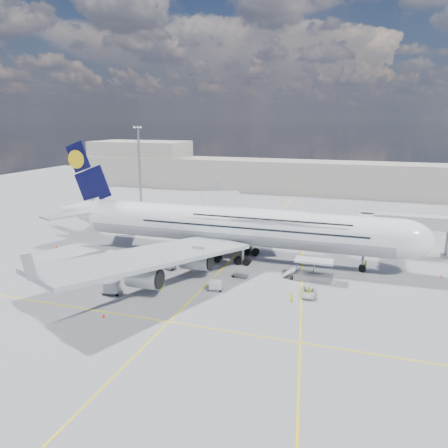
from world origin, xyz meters
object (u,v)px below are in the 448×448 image
(cone_wing_right_inner, at_px, (191,271))
(cone_wing_right_outer, at_px, (104,315))
(jet_bridge, at_px, (391,224))
(cone_tail, at_px, (57,246))
(cone_nose, at_px, (441,276))
(cone_wing_left_outer, at_px, (187,226))
(crew_nose, at_px, (366,263))
(dolly_nose_near, at_px, (240,276))
(crew_loader, at_px, (309,293))
(catering_truck_outer, at_px, (227,206))
(dolly_nose_far, at_px, (215,285))
(dolly_row_c, at_px, (112,288))
(crew_wing, at_px, (126,256))
(dolly_back, at_px, (96,273))
(crew_tug, at_px, (161,285))
(dolly_row_a, at_px, (111,255))
(dolly_row_b, at_px, (168,267))
(airliner, at_px, (234,225))
(catering_truck_inner, at_px, (199,230))
(cone_wing_left_inner, at_px, (221,244))
(service_van, at_px, (308,292))
(crew_van, at_px, (291,297))
(light_mast, at_px, (140,168))
(cargo_loader, at_px, (312,273))
(baggage_tug, at_px, (155,283))

(cone_wing_right_inner, relative_size, cone_wing_right_outer, 0.84)
(jet_bridge, xyz_separation_m, cone_tail, (-68.57, -16.11, -6.55))
(cone_nose, xyz_separation_m, cone_wing_left_outer, (-57.66, 20.52, -0.04))
(crew_nose, bearing_deg, dolly_nose_near, -161.51)
(crew_loader, distance_m, cone_wing_right_inner, 22.74)
(catering_truck_outer, bearing_deg, dolly_nose_far, -42.52)
(jet_bridge, distance_m, dolly_row_c, 55.38)
(crew_wing, bearing_deg, dolly_back, -155.93)
(dolly_back, height_order, crew_nose, dolly_back)
(dolly_row_c, xyz_separation_m, crew_tug, (6.93, 3.75, -0.08))
(dolly_row_a, bearing_deg, cone_wing_right_outer, -43.02)
(dolly_row_b, relative_size, dolly_back, 1.01)
(cone_wing_right_inner, bearing_deg, cone_wing_left_outer, 114.22)
(airliner, height_order, dolly_row_a, airliner)
(catering_truck_inner, relative_size, cone_wing_left_inner, 16.86)
(catering_truck_inner, height_order, cone_wing_right_outer, catering_truck_inner)
(dolly_row_c, distance_m, crew_loader, 31.38)
(service_van, xyz_separation_m, crew_van, (-2.19, -3.04, 0.13))
(dolly_row_b, distance_m, cone_wing_right_outer, 21.82)
(service_van, distance_m, crew_loader, 0.89)
(light_mast, relative_size, dolly_nose_far, 8.90)
(light_mast, bearing_deg, cargo_loader, -36.54)
(baggage_tug, bearing_deg, dolly_row_b, 105.96)
(catering_truck_outer, bearing_deg, dolly_row_a, -68.20)
(catering_truck_outer, xyz_separation_m, cone_wing_right_outer, (5.23, -72.31, -1.80))
(cargo_loader, xyz_separation_m, cone_wing_left_outer, (-36.00, 28.63, -1.00))
(dolly_back, xyz_separation_m, cone_wing_right_outer, (10.09, -12.97, -0.78))
(dolly_row_b, xyz_separation_m, crew_nose, (35.41, 12.51, 0.43))
(dolly_nose_far, bearing_deg, catering_truck_outer, 95.03)
(dolly_back, height_order, service_van, dolly_back)
(dolly_nose_far, height_order, cone_tail, dolly_nose_far)
(crew_tug, xyz_separation_m, cone_wing_left_outer, (-13.17, 41.58, -0.76))
(dolly_back, bearing_deg, catering_truck_inner, 88.86)
(dolly_nose_near, height_order, catering_truck_inner, catering_truck_inner)
(cone_wing_right_outer, bearing_deg, service_van, 32.56)
(dolly_nose_far, bearing_deg, crew_nose, 29.19)
(airliner, bearing_deg, cone_wing_right_outer, -106.93)
(dolly_back, bearing_deg, crew_nose, 38.37)
(jet_bridge, distance_m, service_van, 29.23)
(dolly_row_c, relative_size, cone_wing_right_outer, 5.59)
(dolly_back, height_order, crew_van, dolly_back)
(dolly_row_c, xyz_separation_m, catering_truck_outer, (-1.66, 64.51, 1.01))
(crew_van, xyz_separation_m, cone_wing_right_inner, (-19.79, 7.32, -0.50))
(dolly_row_b, xyz_separation_m, catering_truck_inner, (-2.03, 21.25, 1.76))
(crew_tug, bearing_deg, catering_truck_outer, 87.70)
(baggage_tug, xyz_separation_m, crew_loader, (25.13, 3.18, 0.25))
(cargo_loader, height_order, light_mast, light_mast)
(jet_bridge, bearing_deg, cone_wing_left_inner, -175.63)
(cargo_loader, height_order, cone_nose, cargo_loader)
(cargo_loader, xyz_separation_m, baggage_tug, (-24.63, -11.57, -0.59))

